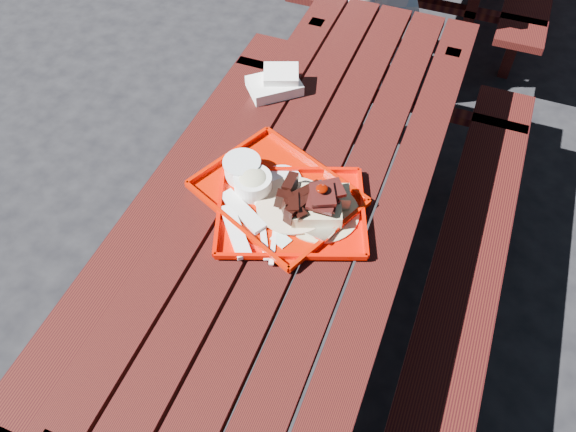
{
  "coord_description": "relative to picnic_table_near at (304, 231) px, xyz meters",
  "views": [
    {
      "loc": [
        0.38,
        -1.13,
        2.14
      ],
      "look_at": [
        0.0,
        -0.15,
        0.82
      ],
      "focal_mm": 35.0,
      "sensor_mm": 36.0,
      "label": 1
    }
  ],
  "objects": [
    {
      "name": "far_tray",
      "position": [
        -0.09,
        -0.04,
        0.21
      ],
      "size": [
        0.59,
        0.54,
        0.08
      ],
      "color": "#BF1300",
      "rests_on": "picnic_table_near"
    },
    {
      "name": "picnic_table_near",
      "position": [
        0.0,
        0.0,
        0.0
      ],
      "size": [
        1.41,
        2.4,
        0.75
      ],
      "color": "#3A110B",
      "rests_on": "ground"
    },
    {
      "name": "white_cloth",
      "position": [
        -0.29,
        0.47,
        0.22
      ],
      "size": [
        0.24,
        0.23,
        0.08
      ],
      "color": "white",
      "rests_on": "picnic_table_near"
    },
    {
      "name": "near_tray",
      "position": [
        -0.02,
        -0.07,
        0.22
      ],
      "size": [
        0.56,
        0.5,
        0.15
      ],
      "color": "red",
      "rests_on": "picnic_table_near"
    },
    {
      "name": "ground",
      "position": [
        0.0,
        0.0,
        -0.56
      ],
      "size": [
        60.0,
        60.0,
        0.0
      ],
      "primitive_type": "plane",
      "color": "black",
      "rests_on": "ground"
    }
  ]
}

